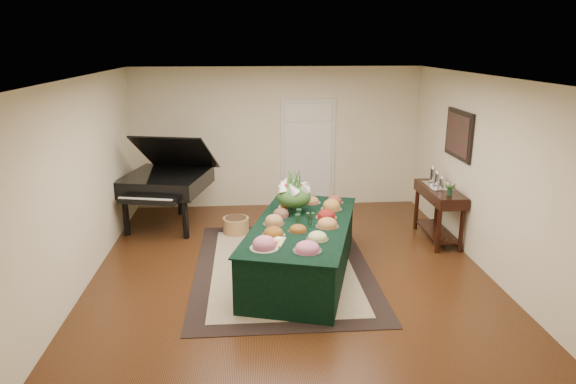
{
  "coord_description": "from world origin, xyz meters",
  "views": [
    {
      "loc": [
        -0.56,
        -6.79,
        3.13
      ],
      "look_at": [
        0.0,
        0.3,
        1.05
      ],
      "focal_mm": 32.0,
      "sensor_mm": 36.0,
      "label": 1
    }
  ],
  "objects": [
    {
      "name": "tea_service",
      "position": [
        2.5,
        1.06,
        1.0
      ],
      "size": [
        0.34,
        0.58,
        0.3
      ],
      "color": "silver",
      "rests_on": "mahogany_sideboard"
    },
    {
      "name": "cutting_board",
      "position": [
        -0.3,
        -0.87,
        0.79
      ],
      "size": [
        0.38,
        0.38,
        0.1
      ],
      "color": "tan",
      "rests_on": "buffet_table"
    },
    {
      "name": "buffet_table",
      "position": [
        0.15,
        -0.24,
        0.38
      ],
      "size": [
        1.94,
        2.91,
        0.76
      ],
      "color": "black",
      "rests_on": "ground"
    },
    {
      "name": "pink_bouquet",
      "position": [
        2.49,
        0.51,
        1.02
      ],
      "size": [
        0.17,
        0.17,
        0.22
      ],
      "color": "#14321E",
      "rests_on": "mahogany_sideboard"
    },
    {
      "name": "ground",
      "position": [
        0.0,
        0.0,
        0.0
      ],
      "size": [
        6.0,
        6.0,
        0.0
      ],
      "primitive_type": "plane",
      "color": "black",
      "rests_on": "ground"
    },
    {
      "name": "food_platters",
      "position": [
        0.15,
        -0.19,
        0.81
      ],
      "size": [
        1.45,
        2.36,
        0.13
      ],
      "color": "silver",
      "rests_on": "buffet_table"
    },
    {
      "name": "mahogany_sideboard",
      "position": [
        2.49,
        0.89,
        0.68
      ],
      "size": [
        0.45,
        1.25,
        0.88
      ],
      "color": "black",
      "rests_on": "ground"
    },
    {
      "name": "wicker_basket",
      "position": [
        -0.8,
        1.45,
        0.14
      ],
      "size": [
        0.44,
        0.44,
        0.27
      ],
      "primitive_type": "cylinder",
      "color": "#996B3D",
      "rests_on": "ground"
    },
    {
      "name": "grand_piano",
      "position": [
        -1.99,
        1.93,
        0.82
      ],
      "size": [
        1.71,
        1.83,
        1.66
      ],
      "color": "black",
      "rests_on": "ground"
    },
    {
      "name": "floral_centerpiece",
      "position": [
        0.09,
        0.26,
        1.06
      ],
      "size": [
        0.51,
        0.51,
        0.51
      ],
      "color": "#14321E",
      "rests_on": "buffet_table"
    },
    {
      "name": "wall_painting",
      "position": [
        2.72,
        0.89,
        1.75
      ],
      "size": [
        0.05,
        0.95,
        0.75
      ],
      "color": "black",
      "rests_on": "ground"
    },
    {
      "name": "green_goblets",
      "position": [
        0.17,
        -0.29,
        0.85
      ],
      "size": [
        0.27,
        0.3,
        0.18
      ],
      "color": "#14321E",
      "rests_on": "buffet_table"
    },
    {
      "name": "area_rug",
      "position": [
        -0.1,
        -0.02,
        0.01
      ],
      "size": [
        2.5,
        3.49,
        0.01
      ],
      "color": "black",
      "rests_on": "ground"
    },
    {
      "name": "kitchen_doorway",
      "position": [
        0.6,
        2.97,
        1.02
      ],
      "size": [
        1.05,
        0.07,
        2.1
      ],
      "color": "beige",
      "rests_on": "ground"
    }
  ]
}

